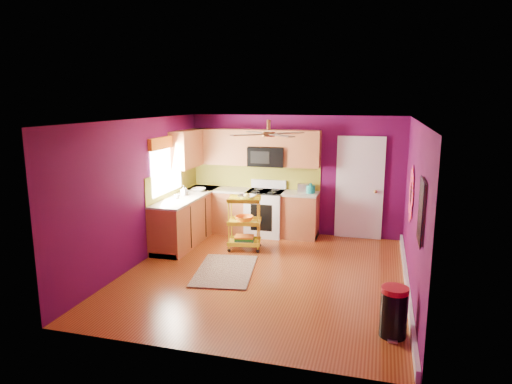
% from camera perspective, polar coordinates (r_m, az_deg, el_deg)
% --- Properties ---
extents(ground, '(5.00, 5.00, 0.00)m').
position_cam_1_polar(ground, '(7.61, 1.12, -10.22)').
color(ground, maroon).
rests_on(ground, ground).
extents(room_envelope, '(4.54, 5.04, 2.52)m').
position_cam_1_polar(room_envelope, '(7.16, 1.38, 1.98)').
color(room_envelope, '#530940').
rests_on(room_envelope, ground).
extents(lower_cabinets, '(2.81, 2.31, 0.94)m').
position_cam_1_polar(lower_cabinets, '(9.51, -4.03, -3.03)').
color(lower_cabinets, brown).
rests_on(lower_cabinets, ground).
extents(electric_range, '(0.76, 0.66, 1.13)m').
position_cam_1_polar(electric_range, '(9.60, 1.17, -2.56)').
color(electric_range, white).
rests_on(electric_range, ground).
extents(upper_cabinetry, '(2.80, 2.30, 1.26)m').
position_cam_1_polar(upper_cabinetry, '(9.56, -2.84, 5.39)').
color(upper_cabinetry, brown).
rests_on(upper_cabinetry, ground).
extents(left_window, '(0.08, 1.35, 1.08)m').
position_cam_1_polar(left_window, '(8.91, -11.11, 4.33)').
color(left_window, white).
rests_on(left_window, ground).
extents(panel_door, '(0.95, 0.11, 2.15)m').
position_cam_1_polar(panel_door, '(9.50, 12.81, 0.35)').
color(panel_door, white).
rests_on(panel_door, ground).
extents(right_wall_art, '(0.04, 2.74, 1.04)m').
position_cam_1_polar(right_wall_art, '(6.68, 19.28, -1.03)').
color(right_wall_art, black).
rests_on(right_wall_art, ground).
extents(ceiling_fan, '(1.01, 1.01, 0.26)m').
position_cam_1_polar(ceiling_fan, '(7.28, 1.59, 7.35)').
color(ceiling_fan, '#BF8C3F').
rests_on(ceiling_fan, ground).
extents(shag_rug, '(1.13, 1.62, 0.02)m').
position_cam_1_polar(shag_rug, '(7.74, -3.88, -9.77)').
color(shag_rug, black).
rests_on(shag_rug, ground).
extents(rolling_cart, '(0.68, 0.55, 1.10)m').
position_cam_1_polar(rolling_cart, '(8.64, -1.42, -3.60)').
color(rolling_cart, yellow).
rests_on(rolling_cart, ground).
extents(trash_can, '(0.34, 0.36, 0.63)m').
position_cam_1_polar(trash_can, '(5.90, 16.84, -14.14)').
color(trash_can, black).
rests_on(trash_can, ground).
extents(teal_kettle, '(0.18, 0.18, 0.21)m').
position_cam_1_polar(teal_kettle, '(9.35, 6.86, 0.37)').
color(teal_kettle, '#12877E').
rests_on(teal_kettle, lower_cabinets).
extents(toaster, '(0.22, 0.15, 0.18)m').
position_cam_1_polar(toaster, '(9.42, 5.95, 0.52)').
color(toaster, beige).
rests_on(toaster, lower_cabinets).
extents(soap_bottle_a, '(0.09, 0.09, 0.20)m').
position_cam_1_polar(soap_bottle_a, '(9.15, -9.06, 0.17)').
color(soap_bottle_a, '#EA3F72').
rests_on(soap_bottle_a, lower_cabinets).
extents(soap_bottle_b, '(0.12, 0.12, 0.15)m').
position_cam_1_polar(soap_bottle_b, '(9.25, -8.80, 0.14)').
color(soap_bottle_b, white).
rests_on(soap_bottle_b, lower_cabinets).
extents(counter_dish, '(0.28, 0.28, 0.07)m').
position_cam_1_polar(counter_dish, '(9.54, -7.17, 0.29)').
color(counter_dish, white).
rests_on(counter_dish, lower_cabinets).
extents(counter_cup, '(0.11, 0.11, 0.09)m').
position_cam_1_polar(counter_cup, '(8.90, -9.86, -0.55)').
color(counter_cup, white).
rests_on(counter_cup, lower_cabinets).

